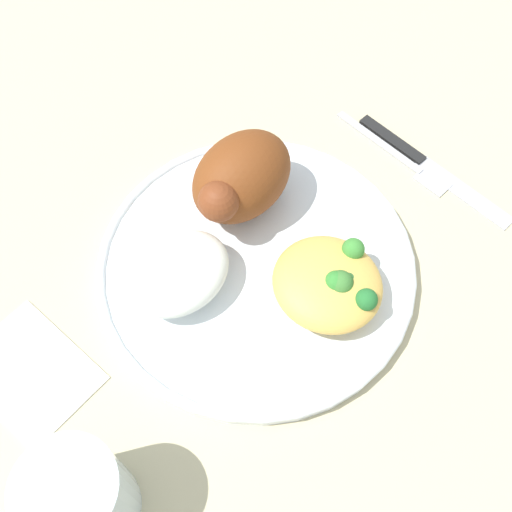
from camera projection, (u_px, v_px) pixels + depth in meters
name	position (u px, v px, depth m)	size (l,w,h in m)	color
ground_plane	(256.00, 271.00, 0.57)	(2.00, 2.00, 0.00)	#C4B78E
plate	(256.00, 266.00, 0.56)	(0.29, 0.29, 0.02)	white
roasted_chicken	(240.00, 178.00, 0.55)	(0.11, 0.08, 0.07)	brown
rice_pile	(181.00, 273.00, 0.53)	(0.09, 0.07, 0.04)	white
mac_cheese_with_broccoli	(330.00, 283.00, 0.52)	(0.09, 0.10, 0.04)	#E5B352
fork	(398.00, 155.00, 0.63)	(0.02, 0.14, 0.01)	#B2B2B7
knife	(419.00, 158.00, 0.63)	(0.03, 0.19, 0.01)	black
water_glass	(80.00, 499.00, 0.43)	(0.07, 0.07, 0.09)	silver
napkin	(30.00, 371.00, 0.52)	(0.08, 0.11, 0.00)	white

